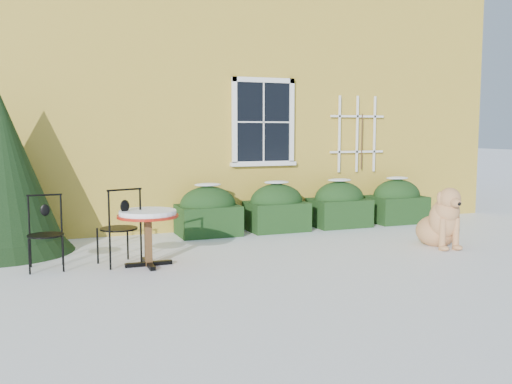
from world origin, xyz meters
name	(u,v)px	position (x,y,z in m)	size (l,w,h in m)	color
ground	(283,265)	(0.00, 0.00, 0.00)	(80.00, 80.00, 0.00)	white
house	(167,73)	(0.00, 7.00, 3.22)	(12.40, 8.40, 6.40)	gold
hedge_row	(308,207)	(1.65, 2.55, 0.40)	(4.95, 0.80, 0.91)	black
evergreen_shrub	(0,186)	(-3.57, 2.25, 1.01)	(2.06, 2.06, 2.50)	black
bistro_table	(148,220)	(-1.70, 0.63, 0.63)	(0.82, 0.82, 0.76)	black
patio_chair_near	(120,227)	(-2.04, 0.81, 0.53)	(0.58, 0.57, 1.06)	black
patio_chair_far	(46,232)	(-2.98, 0.94, 0.49)	(0.47, 0.47, 0.98)	black
dog	(442,222)	(2.81, 0.23, 0.39)	(0.71, 1.06, 0.98)	tan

